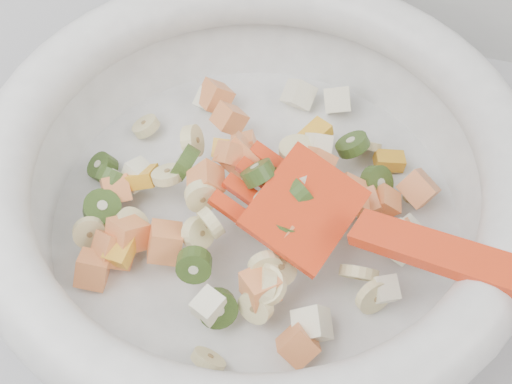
# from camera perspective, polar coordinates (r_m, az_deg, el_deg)

# --- Properties ---
(mixing_bowl) EXTENTS (0.49, 0.38, 0.14)m
(mixing_bowl) POSITION_cam_1_polar(r_m,az_deg,el_deg) (0.49, 0.08, 0.69)
(mixing_bowl) COLOR white
(mixing_bowl) RESTS_ON counter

